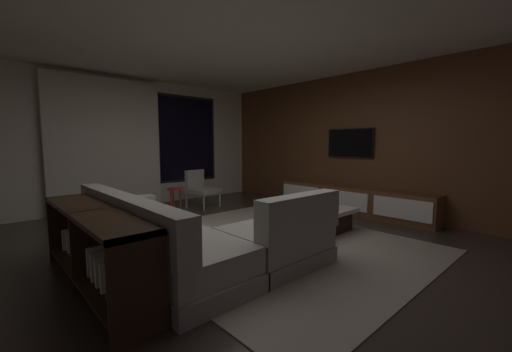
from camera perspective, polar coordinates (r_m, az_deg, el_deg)
name	(u,v)px	position (r m, az deg, el deg)	size (l,w,h in m)	color
floor	(243,247)	(4.06, -2.34, -13.13)	(9.20, 9.20, 0.00)	#332B26
back_wall_with_window	(130,143)	(6.98, -22.48, 5.64)	(6.60, 0.30, 2.70)	beige
media_wall	(365,143)	(6.27, 19.59, 5.82)	(0.12, 7.80, 2.70)	brown
ceiling	(243,29)	(4.08, -2.52, 25.63)	(8.20, 8.20, 0.00)	beige
area_rug	(268,243)	(4.21, 2.28, -12.33)	(3.20, 3.80, 0.01)	gray
sectional_couch	(190,240)	(3.46, -12.18, -11.62)	(1.98, 2.50, 0.82)	gray
coffee_table	(306,218)	(4.84, 9.32, -7.75)	(1.16, 1.16, 0.36)	black
book_stack_on_coffee_table	(310,206)	(4.63, 10.06, -5.59)	(0.31, 0.20, 0.10)	#41656A
accent_chair_near_window	(200,187)	(6.55, -10.38, -1.97)	(0.65, 0.66, 0.78)	#B2ADA0
side_stool	(175,192)	(6.27, -14.81, -2.98)	(0.32, 0.32, 0.46)	red
media_console	(353,201)	(6.13, 17.54, -4.42)	(0.46, 3.10, 0.52)	brown
mounted_tv	(350,143)	(6.29, 17.11, 5.90)	(0.05, 0.96, 0.56)	black
console_table_behind_couch	(94,246)	(3.21, -27.91, -11.37)	(0.40, 2.10, 0.74)	black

